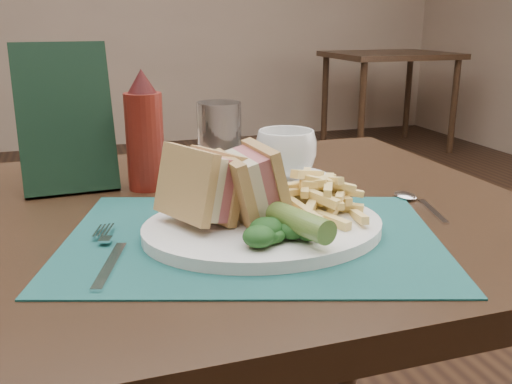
# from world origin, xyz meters

# --- Properties ---
(wall_back) EXTENTS (6.00, 0.00, 6.00)m
(wall_back) POSITION_xyz_m (0.00, 3.50, 0.00)
(wall_back) COLOR gray
(wall_back) RESTS_ON ground
(table_bg_right) EXTENTS (0.90, 0.75, 0.75)m
(table_bg_right) POSITION_xyz_m (2.19, 2.70, 0.38)
(table_bg_right) COLOR black
(table_bg_right) RESTS_ON ground
(placemat) EXTENTS (0.53, 0.45, 0.00)m
(placemat) POSITION_xyz_m (0.01, -0.63, 0.75)
(placemat) COLOR #174A47
(placemat) RESTS_ON table_main
(plate) EXTENTS (0.31, 0.25, 0.01)m
(plate) POSITION_xyz_m (0.02, -0.62, 0.76)
(plate) COLOR white
(plate) RESTS_ON placemat
(sandwich_half_a) EXTENTS (0.11, 0.12, 0.10)m
(sandwich_half_a) POSITION_xyz_m (-0.07, -0.61, 0.82)
(sandwich_half_a) COLOR tan
(sandwich_half_a) RESTS_ON plate
(sandwich_half_b) EXTENTS (0.08, 0.10, 0.09)m
(sandwich_half_b) POSITION_xyz_m (-0.01, -0.61, 0.81)
(sandwich_half_b) COLOR tan
(sandwich_half_b) RESTS_ON plate
(kale_garnish) EXTENTS (0.11, 0.08, 0.03)m
(kale_garnish) POSITION_xyz_m (0.03, -0.68, 0.78)
(kale_garnish) COLOR #153A15
(kale_garnish) RESTS_ON plate
(pickle_spear) EXTENTS (0.06, 0.12, 0.03)m
(pickle_spear) POSITION_xyz_m (0.04, -0.68, 0.79)
(pickle_spear) COLOR #50702A
(pickle_spear) RESTS_ON plate
(fries_pile) EXTENTS (0.18, 0.20, 0.06)m
(fries_pile) POSITION_xyz_m (0.10, -0.60, 0.80)
(fries_pile) COLOR #F3D579
(fries_pile) RESTS_ON plate
(fork) EXTENTS (0.08, 0.17, 0.01)m
(fork) POSITION_xyz_m (-0.17, -0.64, 0.76)
(fork) COLOR silver
(fork) RESTS_ON placemat
(spoon) EXTENTS (0.07, 0.15, 0.01)m
(spoon) POSITION_xyz_m (0.27, -0.59, 0.76)
(spoon) COLOR silver
(spoon) RESTS_ON table_main
(saucer) EXTENTS (0.18, 0.18, 0.01)m
(saucer) POSITION_xyz_m (0.13, -0.41, 0.76)
(saucer) COLOR white
(saucer) RESTS_ON table_main
(coffee_cup) EXTENTS (0.14, 0.14, 0.08)m
(coffee_cup) POSITION_xyz_m (0.13, -0.41, 0.80)
(coffee_cup) COLOR white
(coffee_cup) RESTS_ON saucer
(drinking_glass) EXTENTS (0.08, 0.08, 0.13)m
(drinking_glass) POSITION_xyz_m (0.03, -0.37, 0.81)
(drinking_glass) COLOR white
(drinking_glass) RESTS_ON table_main
(ketchup_bottle) EXTENTS (0.07, 0.07, 0.19)m
(ketchup_bottle) POSITION_xyz_m (-0.09, -0.37, 0.84)
(ketchup_bottle) COLOR maroon
(ketchup_bottle) RESTS_ON table_main
(check_presenter) EXTENTS (0.14, 0.09, 0.22)m
(check_presenter) POSITION_xyz_m (-0.20, -0.34, 0.86)
(check_presenter) COLOR black
(check_presenter) RESTS_ON table_main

